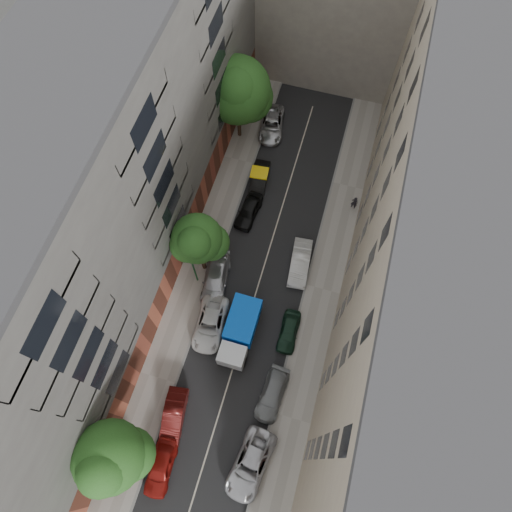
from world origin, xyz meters
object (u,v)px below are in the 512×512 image
(car_right_0, at_px, (251,464))
(tree_near, at_px, (111,459))
(car_left_0, at_px, (161,467))
(tree_far, at_px, (238,93))
(car_left_1, at_px, (174,416))
(car_left_4, at_px, (249,211))
(car_left_3, at_px, (216,279))
(car_right_2, at_px, (289,331))
(tree_mid, at_px, (198,241))
(car_left_5, at_px, (259,179))
(tarp_truck, at_px, (240,331))
(car_left_6, at_px, (272,124))
(car_right_1, at_px, (272,395))
(car_right_3, at_px, (300,263))
(pedestrian, at_px, (354,203))
(car_left_2, at_px, (210,324))
(lamp_post, at_px, (192,264))

(car_right_0, bearing_deg, tree_near, -158.31)
(car_left_0, height_order, tree_far, tree_far)
(car_left_1, relative_size, tree_near, 0.50)
(car_left_4, xyz_separation_m, car_right_0, (6.18, -20.40, 0.03))
(car_left_1, xyz_separation_m, car_left_3, (-0.41, 11.47, 0.04))
(car_left_4, distance_m, car_right_2, 11.87)
(car_left_1, xyz_separation_m, tree_mid, (-1.73, 12.41, 4.94))
(car_right_2, height_order, tree_mid, tree_mid)
(car_left_0, relative_size, car_left_4, 1.03)
(car_left_4, relative_size, car_left_5, 0.97)
(tarp_truck, bearing_deg, car_left_6, 98.58)
(tarp_truck, height_order, car_right_1, tarp_truck)
(tree_mid, bearing_deg, car_left_0, -82.66)
(car_left_4, bearing_deg, car_right_0, -67.50)
(tarp_truck, xyz_separation_m, car_right_1, (3.79, -3.93, -0.79))
(car_right_1, height_order, car_right_3, car_right_3)
(car_left_0, height_order, pedestrian, pedestrian)
(car_left_2, xyz_separation_m, car_left_4, (0.00, 11.20, -0.00))
(tree_near, relative_size, tree_far, 0.94)
(car_right_2, relative_size, tree_mid, 0.47)
(car_left_3, height_order, tree_near, tree_near)
(car_left_5, distance_m, car_right_3, 9.41)
(pedestrian, bearing_deg, car_left_4, 27.73)
(car_left_6, xyz_separation_m, car_right_3, (6.43, -14.13, 0.06))
(tarp_truck, relative_size, car_left_0, 1.34)
(car_left_1, distance_m, car_right_2, 11.12)
(car_right_2, bearing_deg, tree_near, -126.58)
(car_right_1, distance_m, tree_mid, 13.25)
(tree_near, relative_size, pedestrian, 5.17)
(car_left_1, bearing_deg, lamp_post, 91.99)
(car_left_6, xyz_separation_m, car_right_1, (7.02, -25.55, -0.06))
(tree_near, xyz_separation_m, tree_mid, (0.19, 16.12, -0.32))
(car_right_0, xyz_separation_m, lamp_post, (-8.60, 12.79, 3.01))
(tree_mid, relative_size, lamp_post, 1.39)
(car_left_6, height_order, lamp_post, lamp_post)
(tree_near, bearing_deg, car_left_3, 84.30)
(car_left_1, height_order, car_left_4, car_left_1)
(car_left_4, bearing_deg, car_left_5, 95.65)
(car_right_3, relative_size, pedestrian, 2.76)
(car_right_2, bearing_deg, tree_far, 116.24)
(tarp_truck, relative_size, tree_far, 0.61)
(car_left_0, height_order, car_right_1, car_left_0)
(car_left_0, height_order, tree_near, tree_near)
(car_left_4, relative_size, tree_near, 0.48)
(car_right_0, xyz_separation_m, tree_near, (-8.49, -2.11, 5.23))
(tree_mid, distance_m, lamp_post, 2.28)
(car_left_1, distance_m, car_left_2, 7.61)
(pedestrian, bearing_deg, tree_far, -14.50)
(car_left_4, height_order, tree_mid, tree_mid)
(car_left_6, bearing_deg, car_left_5, -94.05)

